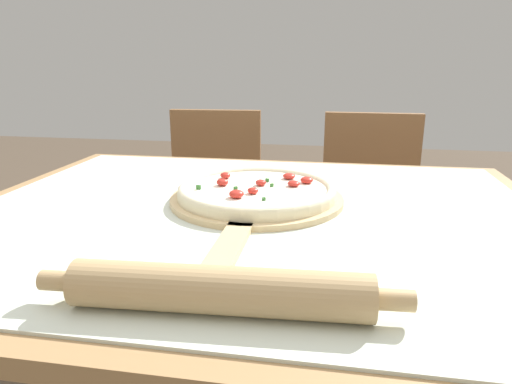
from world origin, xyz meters
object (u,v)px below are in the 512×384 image
Objects in this scene: pizza_peel at (257,202)px; pizza at (258,190)px; chair_left at (213,201)px; chair_right at (369,210)px; rolling_pin at (220,290)px.

pizza reaches higher than pizza_peel.
pizza is at bearing 89.77° from pizza_peel.
chair_left reaches higher than pizza.
pizza is at bearing -109.80° from chair_right.
rolling_pin is 1.37m from chair_left.
pizza is 0.39× the size of chair_right.
rolling_pin is at bearing -78.14° from chair_left.
pizza is 0.39× the size of chair_left.
chair_right is (0.28, 1.29, -0.31)m from rolling_pin.
chair_left is (-0.33, 0.84, -0.30)m from pizza.
chair_left reaches higher than pizza_peel.
chair_right reaches higher than pizza.
chair_right is at bearing 69.93° from pizza.
chair_right is (0.64, 0.00, 0.00)m from chair_left.
rolling_pin is at bearing -86.37° from pizza.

